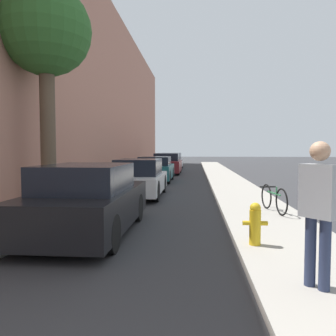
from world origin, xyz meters
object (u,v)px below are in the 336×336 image
Objects in this scene: parked_car_white at (139,179)px; bicycle at (273,199)px; street_tree_near at (46,35)px; pedestrian at (319,205)px; fire_hydrant at (255,223)px; parked_car_maroon at (167,164)px; parked_car_black at (88,201)px; parked_car_teal at (155,169)px; parked_car_silver at (171,161)px.

bicycle is at bearing -39.19° from parked_car_white.
street_tree_near reaches higher than pedestrian.
fire_hydrant is at bearing -64.41° from parked_car_white.
street_tree_near is (-2.29, -14.04, 4.31)m from parked_car_maroon.
parked_car_teal is (0.06, 11.18, -0.03)m from parked_car_black.
parked_car_maroon reaches higher than bicycle.
pedestrian is 1.05× the size of bicycle.
pedestrian reaches higher than parked_car_maroon.
parked_car_teal is at bearing 104.97° from bicycle.
parked_car_teal is (-0.09, 5.72, -0.01)m from parked_car_white.
bicycle is (4.16, -9.04, -0.18)m from parked_car_teal.
parked_car_teal is at bearing 89.71° from parked_car_black.
parked_car_black is 1.02× the size of parked_car_teal.
parked_car_black is 4.74m from bicycle.
parked_car_black is 16.79m from parked_car_maroon.
parked_car_teal is 5.61m from parked_car_maroon.
parked_car_black is 22.82m from parked_car_silver.
parked_car_silver is (0.01, 11.65, 0.01)m from parked_car_teal.
parked_car_maroon is at bearing 95.50° from bicycle.
pedestrian is at bearing -36.55° from parked_car_black.
parked_car_silver is at bearing 91.59° from bicycle.
parked_car_maroon is 6.04m from parked_car_silver.
street_tree_near reaches higher than parked_car_black.
parked_car_teal is at bearing -90.05° from parked_car_silver.
pedestrian is (3.63, -2.69, 0.42)m from parked_car_black.
parked_car_white is at bearing -18.55° from pedestrian.
parked_car_white is 5.72m from parked_car_teal.
street_tree_near is at bearing -99.26° from parked_car_maroon.
parked_car_maroon is 0.68× the size of street_tree_near.
parked_car_teal is 5.51× the size of fire_hydrant.
fire_hydrant is at bearing -34.95° from street_tree_near.
parked_car_black is 0.95× the size of parked_car_maroon.
parked_car_white is 5.26m from bicycle.
street_tree_near reaches higher than parked_car_white.
pedestrian is (3.48, -8.15, 0.45)m from parked_car_white.
pedestrian is at bearing -43.69° from street_tree_near.
parked_car_white reaches higher than bicycle.
parked_car_teal is 14.32m from pedestrian.
parked_car_black is 5.46m from parked_car_white.
fire_hydrant is (5.28, -3.69, -4.51)m from street_tree_near.
parked_car_silver reaches higher than fire_hydrant.
pedestrian reaches higher than parked_car_white.
parked_car_maroon reaches higher than parked_car_silver.
pedestrian reaches higher than bicycle.
street_tree_near reaches higher than parked_car_silver.
bicycle is at bearing -48.68° from pedestrian.
street_tree_near is 7.78m from bicycle.
parked_car_teal is 2.43× the size of bicycle.
parked_car_maroon is 14.86m from street_tree_near.
parked_car_maroon is (0.17, 5.61, 0.04)m from parked_car_teal.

